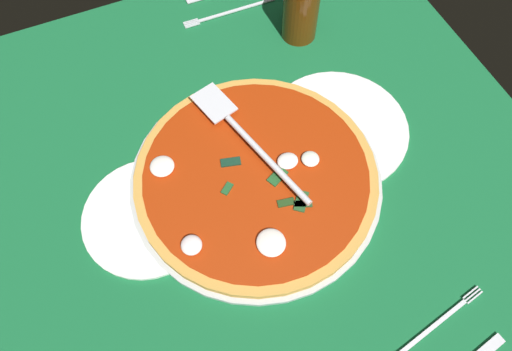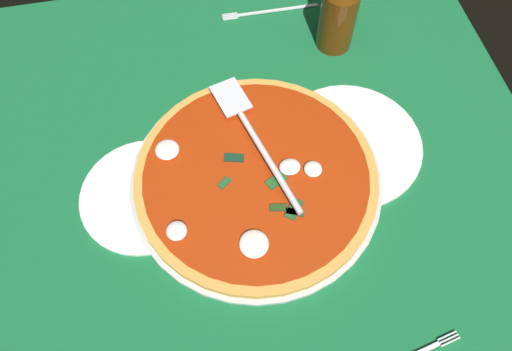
% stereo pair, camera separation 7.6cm
% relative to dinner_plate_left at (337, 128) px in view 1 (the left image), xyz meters
% --- Properties ---
extents(ground_plane, '(0.95, 0.95, 0.01)m').
position_rel_dinner_plate_left_xyz_m(ground_plane, '(0.16, 0.03, -0.01)').
color(ground_plane, '#155F31').
extents(pizza_pan, '(0.40, 0.40, 0.01)m').
position_rel_dinner_plate_left_xyz_m(pizza_pan, '(0.17, 0.04, 0.00)').
color(pizza_pan, '#B4BABD').
rests_on(pizza_pan, ground_plane).
extents(dinner_plate_left, '(0.24, 0.24, 0.01)m').
position_rel_dinner_plate_left_xyz_m(dinner_plate_left, '(0.00, 0.00, 0.00)').
color(dinner_plate_left, white).
rests_on(dinner_plate_left, ground_plane).
extents(dinner_plate_right, '(0.20, 0.20, 0.01)m').
position_rel_dinner_plate_left_xyz_m(dinner_plate_right, '(0.34, 0.03, 0.00)').
color(dinner_plate_right, white).
rests_on(dinner_plate_right, ground_plane).
extents(pizza, '(0.38, 0.38, 0.03)m').
position_rel_dinner_plate_left_xyz_m(pizza, '(0.17, 0.04, 0.02)').
color(pizza, gold).
rests_on(pizza, pizza_pan).
extents(pizza_server, '(0.10, 0.27, 0.01)m').
position_rel_dinner_plate_left_xyz_m(pizza_server, '(0.16, -0.02, 0.04)').
color(pizza_server, silver).
rests_on(pizza_server, pizza).
extents(place_setting_near, '(0.21, 0.14, 0.01)m').
position_rel_dinner_plate_left_xyz_m(place_setting_near, '(0.05, -0.36, -0.00)').
color(place_setting_near, white).
rests_on(place_setting_near, ground_plane).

